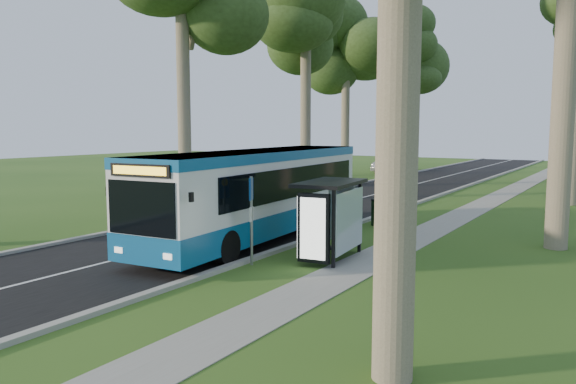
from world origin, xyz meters
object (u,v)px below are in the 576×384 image
car_white (308,177)px  car_silver (388,164)px  litter_bin (378,212)px  bus_shelter (328,206)px  bus (258,194)px  bus_stop_sign (251,210)px

car_white → car_silver: bearing=106.9°
litter_bin → car_silver: bearing=111.0°
bus_shelter → litter_bin: bearing=93.7°
bus → car_silver: 32.50m
bus → car_white: bearing=110.0°
bus → bus_stop_sign: size_ratio=4.68×
bus → bus_stop_sign: (1.98, -3.18, -0.03)m
bus_shelter → car_silver: bus_shelter is taller
litter_bin → car_white: 15.03m
bus → car_silver: (-7.74, 31.56, -0.93)m
bus_shelter → litter_bin: (-1.16, 6.58, -1.11)m
bus_stop_sign → bus_shelter: size_ratio=0.89×
litter_bin → car_white: bearing=130.7°
litter_bin → car_silver: size_ratio=0.25×
bus_shelter → car_white: 21.08m
bus_shelter → car_white: (-10.97, 17.97, -0.97)m
bus_shelter → car_white: size_ratio=0.72×
bus_shelter → bus: bearing=150.0°
bus_shelter → car_silver: bearing=102.6°
car_white → car_silver: car_silver is taller
bus_stop_sign → bus_shelter: bearing=21.7°
car_white → litter_bin: bearing=-33.8°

